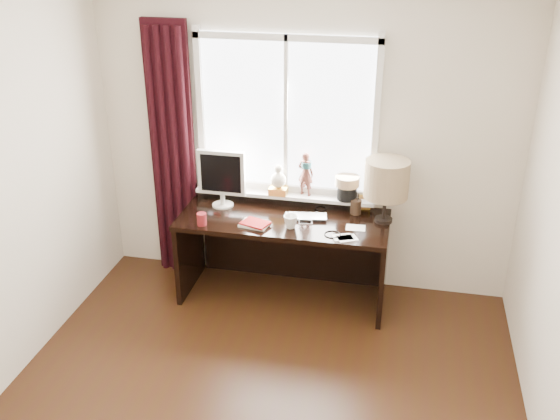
% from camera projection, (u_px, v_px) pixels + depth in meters
% --- Properties ---
extents(ceiling, '(3.50, 4.00, 0.00)m').
position_uv_depth(ceiling, '(234.00, 6.00, 2.81)').
color(ceiling, white).
rests_on(ceiling, wall_back).
extents(wall_back, '(3.50, 0.00, 2.60)m').
position_uv_depth(wall_back, '(305.00, 140.00, 5.13)').
color(wall_back, beige).
rests_on(wall_back, ground).
extents(laptop, '(0.37, 0.27, 0.03)m').
position_uv_depth(laptop, '(306.00, 217.00, 5.04)').
color(laptop, silver).
rests_on(laptop, desk).
extents(mug, '(0.15, 0.15, 0.11)m').
position_uv_depth(mug, '(291.00, 221.00, 4.87)').
color(mug, white).
rests_on(mug, desk).
extents(red_cup, '(0.08, 0.08, 0.10)m').
position_uv_depth(red_cup, '(202.00, 219.00, 4.92)').
color(red_cup, maroon).
rests_on(red_cup, desk).
extents(window, '(1.52, 0.21, 1.40)m').
position_uv_depth(window, '(287.00, 140.00, 5.11)').
color(window, white).
rests_on(window, ground).
extents(curtain, '(0.38, 0.09, 2.25)m').
position_uv_depth(curtain, '(172.00, 155.00, 5.34)').
color(curtain, black).
rests_on(curtain, floor).
extents(desk, '(1.70, 0.70, 0.75)m').
position_uv_depth(desk, '(286.00, 239.00, 5.25)').
color(desk, black).
rests_on(desk, floor).
extents(monitor, '(0.40, 0.18, 0.49)m').
position_uv_depth(monitor, '(222.00, 175.00, 5.15)').
color(monitor, beige).
rests_on(monitor, desk).
extents(notebook_stack, '(0.26, 0.21, 0.03)m').
position_uv_depth(notebook_stack, '(255.00, 224.00, 4.92)').
color(notebook_stack, beige).
rests_on(notebook_stack, desk).
extents(brush_holder, '(0.09, 0.09, 0.25)m').
position_uv_depth(brush_holder, '(356.00, 207.00, 5.11)').
color(brush_holder, black).
rests_on(brush_holder, desk).
extents(icon_frame, '(0.10, 0.03, 0.13)m').
position_uv_depth(icon_frame, '(365.00, 202.00, 5.17)').
color(icon_frame, gold).
rests_on(icon_frame, desk).
extents(table_lamp, '(0.35, 0.35, 0.52)m').
position_uv_depth(table_lamp, '(387.00, 180.00, 4.84)').
color(table_lamp, black).
rests_on(table_lamp, desk).
extents(loose_papers, '(0.25, 0.33, 0.00)m').
position_uv_depth(loose_papers, '(349.00, 234.00, 4.79)').
color(loose_papers, white).
rests_on(loose_papers, desk).
extents(desk_cables, '(0.42, 0.60, 0.01)m').
position_uv_depth(desk_cables, '(320.00, 223.00, 4.96)').
color(desk_cables, black).
rests_on(desk_cables, desk).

